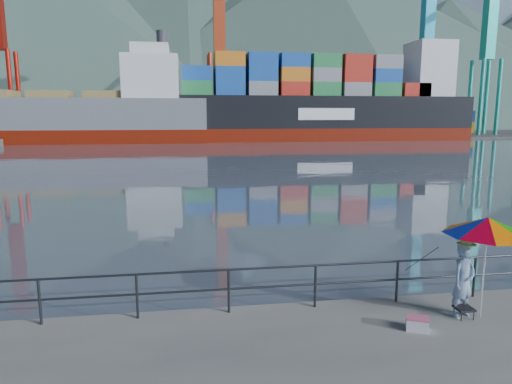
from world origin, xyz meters
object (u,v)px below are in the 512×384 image
(cooler_bag, at_px, (417,324))
(container_ship, at_px, (328,106))
(fisherman, at_px, (463,281))
(beach_umbrella, at_px, (488,226))
(bulk_carrier, at_px, (67,116))

(cooler_bag, distance_m, container_ship, 76.51)
(fisherman, height_order, cooler_bag, fisherman)
(beach_umbrella, xyz_separation_m, container_ship, (19.37, 72.94, 3.82))
(fisherman, relative_size, cooler_bag, 3.70)
(beach_umbrella, height_order, container_ship, container_ship)
(fisherman, relative_size, bulk_carrier, 0.03)
(container_ship, bearing_deg, beach_umbrella, -104.87)
(fisherman, distance_m, container_ship, 75.63)
(bulk_carrier, bearing_deg, container_ship, 2.68)
(fisherman, distance_m, beach_umbrella, 1.31)
(fisherman, bearing_deg, bulk_carrier, 91.62)
(beach_umbrella, bearing_deg, fisherman, 163.33)
(cooler_bag, bearing_deg, container_ship, 98.07)
(beach_umbrella, distance_m, container_ship, 75.57)
(bulk_carrier, relative_size, container_ship, 0.89)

